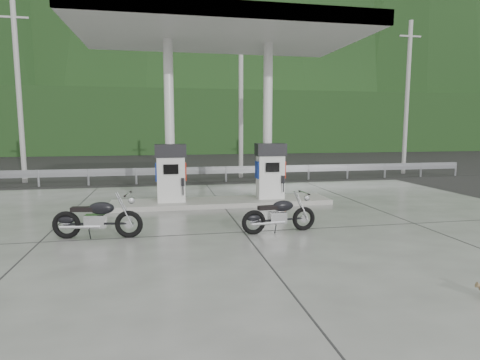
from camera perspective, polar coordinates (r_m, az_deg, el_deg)
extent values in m
plane|color=black|center=(10.52, -0.57, -6.15)|extent=(160.00, 160.00, 0.00)
cube|color=#63635E|center=(10.52, -0.57, -6.09)|extent=(18.00, 14.00, 0.02)
cube|color=gray|center=(12.92, -2.58, -3.17)|extent=(7.00, 1.40, 0.15)
cylinder|color=silver|center=(12.96, -10.00, 8.21)|extent=(0.30, 0.30, 5.00)
cylinder|color=silver|center=(13.41, 3.95, 8.28)|extent=(0.30, 0.30, 5.00)
cube|color=silver|center=(13.02, -2.73, 20.30)|extent=(8.50, 5.00, 0.40)
cube|color=black|center=(21.78, -6.06, 0.90)|extent=(60.00, 7.00, 0.01)
cylinder|color=#999893|center=(20.56, -28.93, 10.80)|extent=(0.22, 0.22, 8.00)
cylinder|color=#999893|center=(19.99, 0.13, 11.84)|extent=(0.22, 0.22, 8.00)
cylinder|color=#999893|center=(23.45, 22.66, 10.62)|extent=(0.22, 0.22, 8.00)
cube|color=black|center=(40.10, -8.45, 8.13)|extent=(80.00, 6.00, 6.00)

